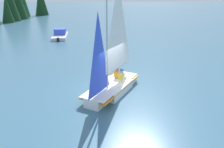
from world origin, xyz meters
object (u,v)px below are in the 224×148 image
(sailor_crew, at_px, (117,75))
(motorboat_distant, at_px, (60,34))
(sailboat_main, at_px, (112,76))
(sailor_helm, at_px, (121,78))

(sailor_crew, bearing_deg, motorboat_distant, -128.88)
(sailboat_main, relative_size, motorboat_distant, 1.26)
(sailor_helm, bearing_deg, motorboat_distant, -128.82)
(sailor_helm, height_order, sailor_crew, sailor_helm)
(sailor_helm, distance_m, motorboat_distant, 16.77)
(sailor_helm, xyz_separation_m, motorboat_distant, (-15.09, -7.32, -0.27))
(sailboat_main, distance_m, sailor_helm, 0.73)
(sailor_helm, distance_m, sailor_crew, 0.52)
(sailboat_main, height_order, motorboat_distant, sailboat_main)
(sailboat_main, bearing_deg, sailor_crew, -169.66)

